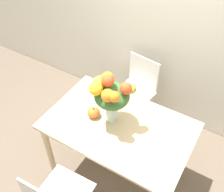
% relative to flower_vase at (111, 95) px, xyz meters
% --- Properties ---
extents(ground_plane, '(12.00, 12.00, 0.00)m').
position_rel_flower_vase_xyz_m(ground_plane, '(0.10, -0.02, -1.09)').
color(ground_plane, brown).
extents(wall_back, '(8.00, 0.06, 2.70)m').
position_rel_flower_vase_xyz_m(wall_back, '(0.10, 1.10, 0.26)').
color(wall_back, silver).
rests_on(wall_back, ground_plane).
extents(dining_table, '(1.34, 0.85, 0.77)m').
position_rel_flower_vase_xyz_m(dining_table, '(0.10, -0.02, -0.43)').
color(dining_table, '#D1B284').
rests_on(dining_table, ground_plane).
extents(flower_vase, '(0.39, 0.34, 0.52)m').
position_rel_flower_vase_xyz_m(flower_vase, '(0.00, 0.00, 0.00)').
color(flower_vase, '#B2CCBC').
rests_on(flower_vase, dining_table).
extents(pumpkin, '(0.12, 0.12, 0.11)m').
position_rel_flower_vase_xyz_m(pumpkin, '(-0.16, -0.04, -0.27)').
color(pumpkin, orange).
rests_on(pumpkin, dining_table).
extents(dining_chair_near_window, '(0.48, 0.48, 0.88)m').
position_rel_flower_vase_xyz_m(dining_chair_near_window, '(-0.11, 0.77, -0.62)').
color(dining_chair_near_window, white).
rests_on(dining_chair_near_window, ground_plane).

